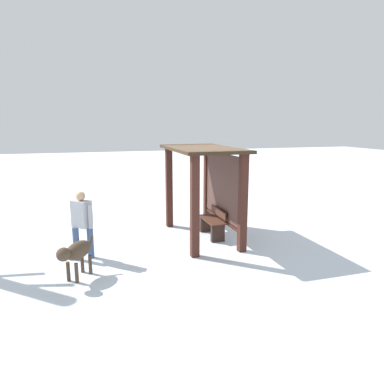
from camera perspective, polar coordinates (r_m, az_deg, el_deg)
ground_plane at (r=9.35m, az=1.60°, el=-7.43°), size 60.00×60.00×0.00m
bus_shelter at (r=9.02m, az=2.84°, el=2.70°), size 2.91×1.59×2.39m
bench_left_inside at (r=9.35m, az=3.42°, el=-5.27°), size 1.09×0.41×0.76m
person_walking at (r=8.03m, az=-17.62°, el=-4.48°), size 0.49×0.50×1.54m
dog at (r=7.14m, az=-18.52°, el=-9.37°), size 0.88×0.71×0.76m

